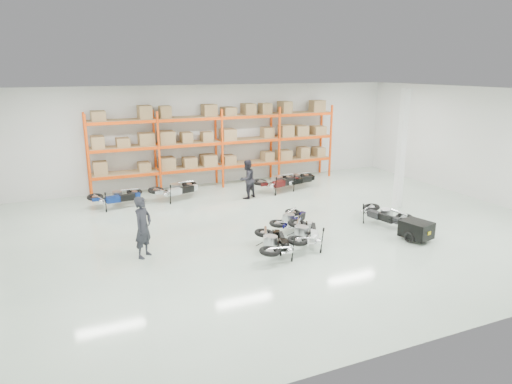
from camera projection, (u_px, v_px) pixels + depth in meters
name	position (u px, v px, depth m)	size (l,w,h in m)	color
room	(284.00, 163.00, 14.70)	(18.00, 18.00, 18.00)	silver
pallet_rack	(219.00, 136.00, 20.41)	(11.28, 0.98, 3.62)	#F3490C
structural_column	(401.00, 149.00, 17.14)	(0.25, 0.25, 4.50)	white
moto_blue_centre	(291.00, 216.00, 15.04)	(0.71, 1.59, 0.97)	#080746
moto_silver_left	(305.00, 229.00, 13.66)	(0.80, 1.79, 1.10)	silver
moto_black_far_left	(274.00, 238.00, 12.97)	(0.76, 1.71, 1.05)	black
moto_touring_right	(383.00, 211.00, 15.53)	(0.75, 1.68, 1.02)	black
trailer	(416.00, 230.00, 14.16)	(0.90, 1.53, 0.62)	black
moto_back_a	(116.00, 193.00, 17.52)	(0.80, 1.80, 1.10)	navy
moto_back_b	(176.00, 186.00, 18.56)	(0.83, 1.86, 1.14)	#A8AEB2
moto_back_c	(296.00, 176.00, 20.36)	(0.79, 1.77, 1.08)	black
moto_back_d	(278.00, 178.00, 19.77)	(0.85, 1.91, 1.16)	#430D0E
person_left	(143.00, 227.00, 12.81)	(0.65, 0.43, 1.78)	#212229
person_back	(247.00, 179.00, 18.70)	(0.78, 0.61, 1.60)	black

